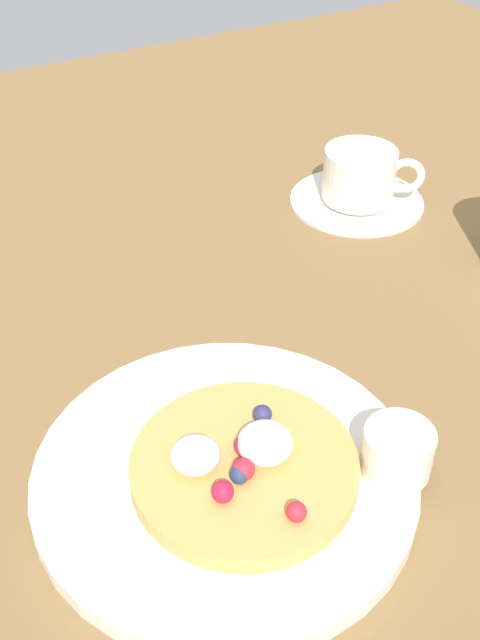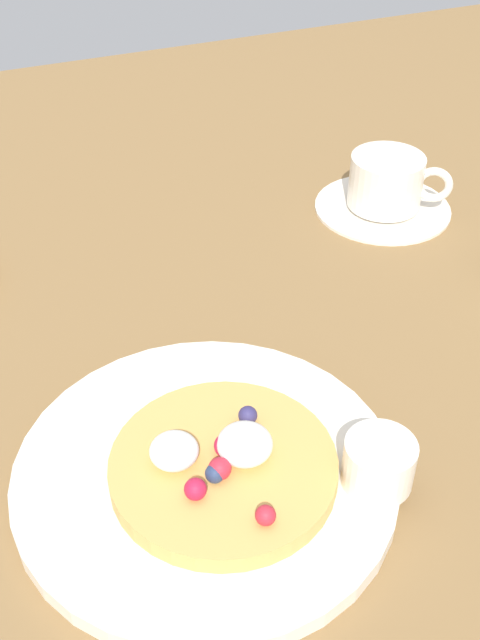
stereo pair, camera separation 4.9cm
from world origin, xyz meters
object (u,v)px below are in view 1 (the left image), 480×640
pancake_plate (225,475)px  coffee_cup (361,174)px  syrup_ramekin (398,451)px  coffee_saucer (357,200)px

pancake_plate → coffee_cup: (29.07, 26.30, 2.66)cm
pancake_plate → syrup_ramekin: 11.44cm
syrup_ramekin → coffee_saucer: size_ratio=0.34×
pancake_plate → coffee_saucer: pancake_plate is taller
syrup_ramekin → coffee_saucer: 37.11cm
syrup_ramekin → coffee_saucer: (19.09, 31.70, -2.78)cm
pancake_plate → syrup_ramekin: bearing=-28.3°
syrup_ramekin → pancake_plate: bearing=151.7°
coffee_saucer → pancake_plate: bearing=-137.6°
pancake_plate → syrup_ramekin: (9.85, -5.30, 2.41)cm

